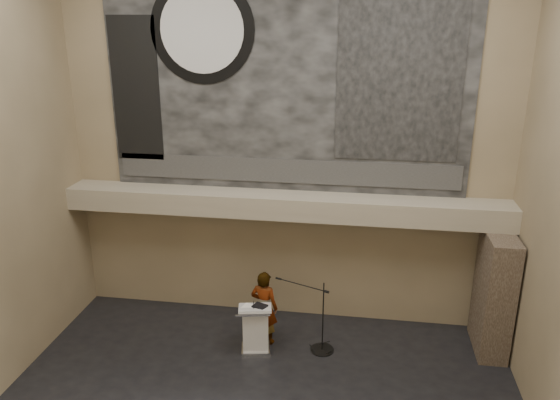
# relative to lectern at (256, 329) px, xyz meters

# --- Properties ---
(wall_back) EXTENTS (10.00, 0.02, 8.50)m
(wall_back) POSITION_rel_lectern_xyz_m (0.39, 1.76, 3.70)
(wall_back) COLOR #77674B
(wall_back) RESTS_ON floor
(wall_front) EXTENTS (10.00, 0.02, 8.50)m
(wall_front) POSITION_rel_lectern_xyz_m (0.39, -6.24, 3.70)
(wall_front) COLOR #77674B
(wall_front) RESTS_ON floor
(soffit) EXTENTS (10.00, 0.80, 0.50)m
(soffit) POSITION_rel_lectern_xyz_m (0.39, 1.36, 2.40)
(soffit) COLOR gray
(soffit) RESTS_ON wall_back
(sprinkler_left) EXTENTS (0.04, 0.04, 0.06)m
(sprinkler_left) POSITION_rel_lectern_xyz_m (-1.21, 1.31, 2.12)
(sprinkler_left) COLOR #B2893D
(sprinkler_left) RESTS_ON soffit
(sprinkler_right) EXTENTS (0.04, 0.04, 0.06)m
(sprinkler_right) POSITION_rel_lectern_xyz_m (2.29, 1.31, 2.12)
(sprinkler_right) COLOR #B2893D
(sprinkler_right) RESTS_ON soffit
(banner) EXTENTS (8.00, 0.05, 5.00)m
(banner) POSITION_rel_lectern_xyz_m (0.39, 1.73, 5.15)
(banner) COLOR black
(banner) RESTS_ON wall_back
(banner_text_strip) EXTENTS (7.76, 0.02, 0.55)m
(banner_text_strip) POSITION_rel_lectern_xyz_m (0.39, 1.69, 3.10)
(banner_text_strip) COLOR #2F2F2F
(banner_text_strip) RESTS_ON banner
(banner_clock_rim) EXTENTS (2.30, 0.02, 2.30)m
(banner_clock_rim) POSITION_rel_lectern_xyz_m (-1.41, 1.69, 6.15)
(banner_clock_rim) COLOR black
(banner_clock_rim) RESTS_ON banner
(banner_clock_face) EXTENTS (1.84, 0.02, 1.84)m
(banner_clock_face) POSITION_rel_lectern_xyz_m (-1.41, 1.67, 6.15)
(banner_clock_face) COLOR silver
(banner_clock_face) RESTS_ON banner
(banner_building_print) EXTENTS (2.60, 0.02, 3.60)m
(banner_building_print) POSITION_rel_lectern_xyz_m (2.79, 1.69, 5.25)
(banner_building_print) COLOR black
(banner_building_print) RESTS_ON banner
(banner_brick_print) EXTENTS (1.10, 0.02, 3.20)m
(banner_brick_print) POSITION_rel_lectern_xyz_m (-3.01, 1.69, 4.85)
(banner_brick_print) COLOR black
(banner_brick_print) RESTS_ON banner
(stone_pier) EXTENTS (0.60, 1.40, 2.70)m
(stone_pier) POSITION_rel_lectern_xyz_m (5.04, 0.91, 0.80)
(stone_pier) COLOR #3D3025
(stone_pier) RESTS_ON floor
(lectern) EXTENTS (0.78, 0.62, 1.13)m
(lectern) POSITION_rel_lectern_xyz_m (0.00, 0.00, 0.00)
(lectern) COLOR silver
(lectern) RESTS_ON floor
(binder) EXTENTS (0.35, 0.32, 0.04)m
(binder) POSITION_rel_lectern_xyz_m (0.10, 0.00, 0.56)
(binder) COLOR black
(binder) RESTS_ON lectern
(papers) EXTENTS (0.32, 0.37, 0.00)m
(papers) POSITION_rel_lectern_xyz_m (-0.16, -0.06, 0.55)
(papers) COLOR white
(papers) RESTS_ON lectern
(speaker_person) EXTENTS (0.71, 0.55, 1.73)m
(speaker_person) POSITION_rel_lectern_xyz_m (0.12, 0.40, 0.31)
(speaker_person) COLOR silver
(speaker_person) RESTS_ON floor
(mic_stand) EXTENTS (1.35, 0.71, 1.65)m
(mic_stand) POSITION_rel_lectern_xyz_m (1.40, 0.26, -0.31)
(mic_stand) COLOR black
(mic_stand) RESTS_ON floor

